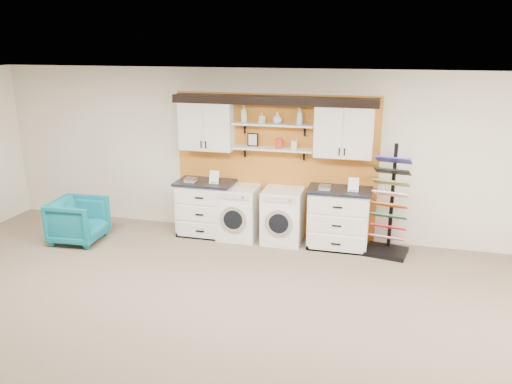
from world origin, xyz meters
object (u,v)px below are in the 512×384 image
(sample_rack, at_px, (389,220))
(armchair, at_px, (78,220))
(base_cabinet_right, at_px, (339,218))
(dryer, at_px, (283,216))
(washer, at_px, (239,212))
(base_cabinet_left, at_px, (206,208))

(sample_rack, bearing_deg, armchair, -160.42)
(base_cabinet_right, xyz_separation_m, dryer, (-0.91, -0.00, -0.04))
(washer, height_order, dryer, dryer)
(base_cabinet_right, height_order, dryer, base_cabinet_right)
(base_cabinet_right, distance_m, armchair, 4.28)
(base_cabinet_left, xyz_separation_m, armchair, (-1.94, -0.85, -0.11))
(sample_rack, distance_m, armchair, 5.04)
(dryer, xyz_separation_m, sample_rack, (1.68, -0.06, 0.09))
(dryer, bearing_deg, base_cabinet_right, 0.21)
(washer, xyz_separation_m, dryer, (0.76, -0.00, 0.00))
(base_cabinet_right, distance_m, sample_rack, 0.78)
(base_cabinet_left, xyz_separation_m, base_cabinet_right, (2.26, -0.00, 0.02))
(base_cabinet_left, distance_m, dryer, 1.35)
(washer, bearing_deg, base_cabinet_right, 0.12)
(dryer, bearing_deg, base_cabinet_left, 179.86)
(sample_rack, relative_size, armchair, 2.17)
(dryer, bearing_deg, sample_rack, -2.09)
(base_cabinet_right, xyz_separation_m, armchair, (-4.20, -0.85, -0.13))
(base_cabinet_left, height_order, armchair, base_cabinet_left)
(dryer, distance_m, armchair, 3.39)
(base_cabinet_right, bearing_deg, sample_rack, -4.79)
(base_cabinet_right, bearing_deg, washer, -179.88)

